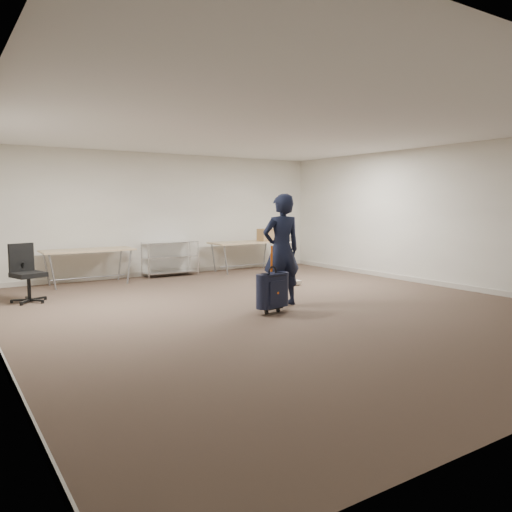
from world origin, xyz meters
TOP-DOWN VIEW (x-y plane):
  - ground at (0.00, 0.00)m, footprint 9.00×9.00m
  - room_shell at (0.00, 1.38)m, footprint 8.00×9.00m
  - folding_table_left at (-1.90, 3.95)m, footprint 1.80×0.75m
  - folding_table_right at (1.90, 3.95)m, footprint 1.80×0.75m
  - wire_shelf at (0.00, 4.20)m, footprint 1.22×0.47m
  - person at (0.21, 0.15)m, footprint 0.71×0.51m
  - suitcase at (-0.28, -0.30)m, footprint 0.40×0.27m
  - office_chair at (-3.23, 2.68)m, footprint 0.60×0.60m
  - equipment_cart at (1.50, 1.77)m, footprint 0.52×0.52m
  - cardboard_box at (2.44, 3.86)m, footprint 0.41×0.32m

SIDE VIEW (x-z plane):
  - ground at x=0.00m, z-range 0.00..0.00m
  - room_shell at x=0.00m, z-range -4.45..4.55m
  - equipment_cart at x=1.50m, z-range -0.21..0.66m
  - office_chair at x=-3.23m, z-range -0.19..0.79m
  - suitcase at x=-0.28m, z-range -0.16..0.86m
  - wire_shelf at x=0.00m, z-range 0.04..0.84m
  - folding_table_left at x=-1.90m, z-range 0.31..1.04m
  - folding_table_right at x=1.90m, z-range 0.31..1.04m
  - cardboard_box at x=2.44m, z-range 0.73..1.03m
  - person at x=0.21m, z-range 0.00..1.81m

